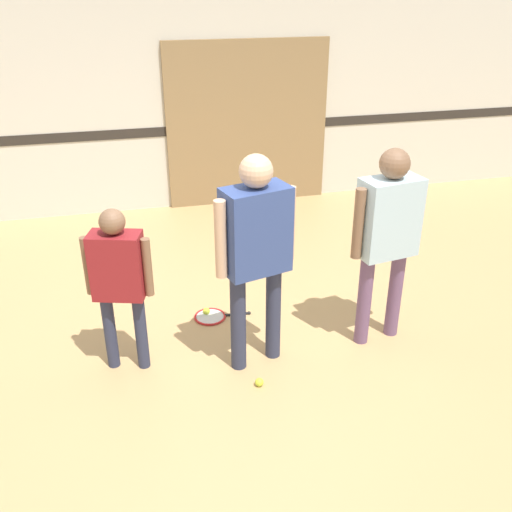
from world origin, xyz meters
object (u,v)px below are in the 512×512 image
person_instructor (256,242)px  person_student_right (388,228)px  tennis_ball_near_instructor (259,382)px  person_student_left (118,274)px  tennis_ball_by_spare_racket (206,311)px  racket_spare_on_floor (212,316)px

person_instructor → person_student_right: person_instructor is taller
person_student_right → tennis_ball_near_instructor: size_ratio=25.39×
person_instructor → person_student_left: (-1.01, 0.18, -0.23)m
person_student_left → tennis_ball_by_spare_racket: person_student_left is taller
person_instructor → tennis_ball_by_spare_racket: 1.33m
person_instructor → racket_spare_on_floor: bearing=93.1°
tennis_ball_near_instructor → person_student_left: bearing=152.6°
tennis_ball_near_instructor → tennis_ball_by_spare_racket: same height
person_student_left → racket_spare_on_floor: bearing=52.2°
person_instructor → tennis_ball_by_spare_racket: person_instructor is taller
person_student_left → tennis_ball_near_instructor: 1.34m
person_instructor → person_student_right: bearing=-11.0°
racket_spare_on_floor → tennis_ball_near_instructor: 1.06m
person_instructor → person_student_left: size_ratio=1.28×
person_student_left → tennis_ball_near_instructor: size_ratio=20.50×
person_instructor → person_student_left: person_instructor is taller
racket_spare_on_floor → tennis_ball_by_spare_racket: bearing=127.7°
person_student_right → tennis_ball_near_instructor: bearing=9.7°
person_instructor → person_student_right: size_ratio=1.03×
person_student_left → racket_spare_on_floor: size_ratio=2.53×
person_student_left → person_student_right: bearing=14.2°
person_student_left → person_student_right: size_ratio=0.81×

